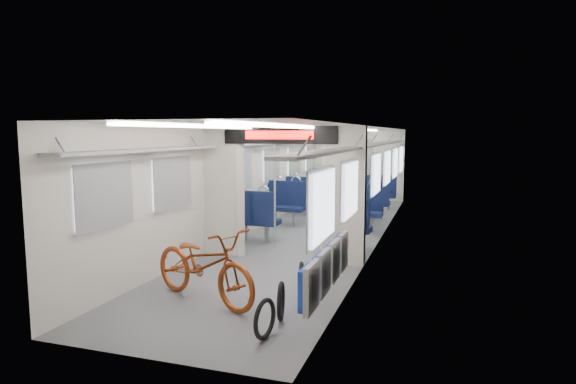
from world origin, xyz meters
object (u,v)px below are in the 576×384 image
object	(u,v)px
seat_bay_near_right	(354,212)
stanchion_near_left	(275,188)
bike_hoop_a	(265,321)
stanchion_far_right	(339,177)
flip_bench	(327,267)
seat_bay_near_left	(271,207)
bike_hoop_b	(281,303)
seat_bay_far_right	(376,194)
bike_hoop_c	(302,283)
stanchion_near_right	(308,189)
stanchion_far_left	(311,176)
bicycle	(204,264)
seat_bay_far_left	(313,190)

from	to	relation	value
seat_bay_near_right	stanchion_near_left	world-z (taller)	stanchion_near_left
bike_hoop_a	stanchion_far_right	world-z (taller)	stanchion_far_right
flip_bench	stanchion_far_right	distance (m)	5.92
bike_hoop_a	stanchion_far_right	distance (m)	6.83
flip_bench	seat_bay_near_left	size ratio (longest dim) A/B	0.92
seat_bay_near_left	stanchion_near_left	bearing A→B (deg)	-67.35
bike_hoop_b	seat_bay_far_right	xyz separation A→B (m)	(0.04, 7.96, 0.33)
bike_hoop_c	stanchion_near_right	size ratio (longest dim) A/B	0.22
stanchion_near_right	stanchion_far_right	world-z (taller)	same
seat_bay_far_right	stanchion_far_right	world-z (taller)	stanchion_far_right
stanchion_far_left	bicycle	bearing A→B (deg)	-88.44
bicycle	bike_hoop_a	world-z (taller)	bicycle
bicycle	seat_bay_far_left	bearing A→B (deg)	28.03
bicycle	seat_bay_near_right	world-z (taller)	seat_bay_near_right
seat_bay_far_right	stanchion_near_right	world-z (taller)	stanchion_near_right
stanchion_near_left	stanchion_far_left	xyz separation A→B (m)	(-0.04, 2.80, 0.00)
seat_bay_near_left	flip_bench	bearing A→B (deg)	-62.21
seat_bay_near_right	stanchion_near_right	bearing A→B (deg)	-121.19
flip_bench	seat_bay_near_left	world-z (taller)	seat_bay_near_left
bike_hoop_b	stanchion_near_right	bearing A→B (deg)	100.42
seat_bay_near_right	seat_bay_far_right	xyz separation A→B (m)	(-0.00, 3.39, -0.03)
bicycle	seat_bay_near_left	world-z (taller)	seat_bay_near_left
bike_hoop_b	seat_bay_far_left	size ratio (longest dim) A/B	0.21
bicycle	bike_hoop_b	bearing A→B (deg)	-81.10
bike_hoop_c	seat_bay_far_left	size ratio (longest dim) A/B	0.23
flip_bench	bike_hoop_b	xyz separation A→B (m)	(-0.46, -0.39, -0.37)
stanchion_near_left	seat_bay_near_left	bearing A→B (deg)	112.65
seat_bay_near_right	stanchion_far_left	distance (m)	2.19
flip_bench	stanchion_far_right	size ratio (longest dim) A/B	0.91
stanchion_near_right	stanchion_far_right	size ratio (longest dim) A/B	1.00
seat_bay_far_right	bike_hoop_c	bearing A→B (deg)	-90.05
seat_bay_near_right	bike_hoop_c	bearing A→B (deg)	-90.10
stanchion_near_left	stanchion_far_left	size ratio (longest dim) A/B	1.00
stanchion_far_left	stanchion_far_right	bearing A→B (deg)	-0.88
flip_bench	stanchion_far_left	bearing A→B (deg)	106.98
seat_bay_near_left	stanchion_far_right	bearing A→B (deg)	50.39
stanchion_far_left	stanchion_near_right	bearing A→B (deg)	-76.08
seat_bay_far_right	stanchion_far_left	xyz separation A→B (m)	(-1.35, -1.77, 0.61)
flip_bench	stanchion_near_left	distance (m)	3.51
seat_bay_near_right	bike_hoop_b	bearing A→B (deg)	-90.51
seat_bay_near_left	seat_bay_far_right	xyz separation A→B (m)	(1.87, 3.23, -0.03)
stanchion_near_left	stanchion_far_right	xyz separation A→B (m)	(0.64, 2.79, 0.00)
bike_hoop_c	seat_bay_far_right	xyz separation A→B (m)	(0.01, 7.21, 0.31)
bicycle	seat_bay_far_right	world-z (taller)	seat_bay_far_right
stanchion_far_left	stanchion_far_right	distance (m)	0.68
stanchion_near_right	stanchion_far_left	world-z (taller)	same
bike_hoop_a	seat_bay_far_left	bearing A→B (deg)	101.77
stanchion_far_left	flip_bench	bearing A→B (deg)	-73.02
seat_bay_near_right	stanchion_far_left	bearing A→B (deg)	129.88
bicycle	stanchion_near_right	bearing A→B (deg)	13.86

